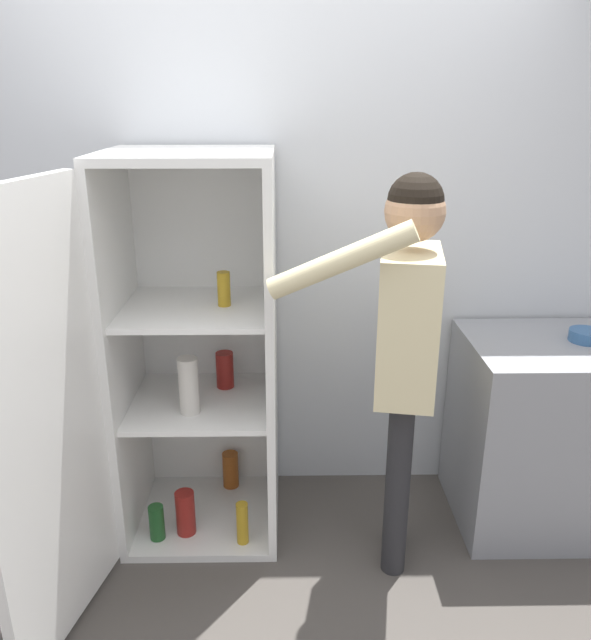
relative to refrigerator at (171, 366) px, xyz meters
name	(u,v)px	position (x,y,z in m)	size (l,w,h in m)	color
ground_plane	(270,614)	(0.42, -0.51, -0.84)	(12.00, 12.00, 0.00)	#4C4742
wall_back	(271,241)	(0.42, 0.47, 0.43)	(7.00, 0.06, 2.55)	silver
refrigerator	(171,366)	(0.00, 0.00, 0.00)	(0.87, 1.30, 1.72)	white
person	(405,328)	(0.95, -0.18, 0.23)	(0.69, 0.52, 1.67)	#262628
counter	(546,432)	(1.69, 0.10, -0.39)	(0.79, 0.64, 0.90)	gray
bowl	(586,336)	(1.81, 0.11, 0.08)	(0.14, 0.14, 0.05)	#335B8E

